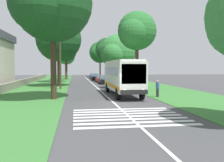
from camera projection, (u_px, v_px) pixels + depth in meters
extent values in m
plane|color=#424244|center=(115.00, 104.00, 21.09)|extent=(160.00, 160.00, 0.00)
cube|color=#387533|center=(38.00, 89.00, 34.70)|extent=(120.00, 8.00, 0.04)
cube|color=#387533|center=(154.00, 88.00, 37.11)|extent=(120.00, 8.00, 0.04)
cube|color=silver|center=(98.00, 89.00, 35.91)|extent=(110.00, 0.16, 0.01)
cube|color=silver|center=(122.00, 76.00, 27.49)|extent=(11.00, 2.50, 2.90)
cube|color=slate|center=(122.00, 71.00, 27.75)|extent=(9.68, 2.54, 0.85)
cube|color=slate|center=(134.00, 74.00, 22.07)|extent=(0.08, 2.20, 1.74)
cube|color=orange|center=(122.00, 85.00, 27.54)|extent=(10.78, 2.53, 0.36)
cube|color=silver|center=(122.00, 61.00, 27.40)|extent=(10.56, 2.30, 0.18)
cube|color=black|center=(134.00, 92.00, 22.04)|extent=(0.16, 2.40, 0.40)
sphere|color=#F2EDCC|center=(125.00, 91.00, 21.98)|extent=(0.24, 0.24, 0.24)
sphere|color=#F2EDCC|center=(143.00, 90.00, 22.21)|extent=(0.24, 0.24, 0.24)
cylinder|color=black|center=(118.00, 94.00, 23.55)|extent=(1.10, 0.32, 1.10)
cylinder|color=black|center=(107.00, 88.00, 30.86)|extent=(1.10, 0.32, 1.10)
cylinder|color=black|center=(142.00, 94.00, 23.89)|extent=(1.10, 0.32, 1.10)
cylinder|color=black|center=(126.00, 87.00, 31.20)|extent=(1.10, 0.32, 1.10)
cube|color=silver|center=(140.00, 126.00, 13.09)|extent=(0.45, 6.80, 0.01)
cube|color=silver|center=(136.00, 122.00, 13.98)|extent=(0.45, 6.80, 0.01)
cube|color=silver|center=(132.00, 119.00, 14.86)|extent=(0.45, 6.80, 0.01)
cube|color=silver|center=(129.00, 116.00, 15.75)|extent=(0.45, 6.80, 0.01)
cube|color=silver|center=(126.00, 114.00, 16.64)|extent=(0.45, 6.80, 0.01)
cube|color=silver|center=(123.00, 111.00, 17.53)|extent=(0.45, 6.80, 0.01)
cube|color=silver|center=(121.00, 109.00, 18.42)|extent=(0.45, 6.80, 0.01)
cube|color=black|center=(104.00, 81.00, 46.26)|extent=(4.30, 1.75, 0.70)
cube|color=slate|center=(104.00, 78.00, 46.13)|extent=(2.00, 1.61, 0.55)
cylinder|color=black|center=(101.00, 83.00, 44.83)|extent=(0.64, 0.22, 0.64)
cylinder|color=black|center=(99.00, 82.00, 47.49)|extent=(0.64, 0.22, 0.64)
cylinder|color=black|center=(109.00, 82.00, 45.06)|extent=(0.64, 0.22, 0.64)
cylinder|color=black|center=(107.00, 82.00, 47.72)|extent=(0.64, 0.22, 0.64)
cube|color=#B21E1E|center=(100.00, 80.00, 51.57)|extent=(4.30, 1.75, 0.70)
cube|color=slate|center=(100.00, 76.00, 51.44)|extent=(2.00, 1.61, 0.55)
cylinder|color=black|center=(97.00, 81.00, 50.14)|extent=(0.64, 0.22, 0.64)
cylinder|color=black|center=(96.00, 80.00, 52.81)|extent=(0.64, 0.22, 0.64)
cylinder|color=black|center=(105.00, 81.00, 50.37)|extent=(0.64, 0.22, 0.64)
cylinder|color=black|center=(104.00, 80.00, 53.03)|extent=(0.64, 0.22, 0.64)
cube|color=black|center=(95.00, 78.00, 59.81)|extent=(4.30, 1.75, 0.70)
cube|color=slate|center=(95.00, 75.00, 59.67)|extent=(2.00, 1.61, 0.55)
cylinder|color=black|center=(92.00, 79.00, 58.37)|extent=(0.64, 0.22, 0.64)
cylinder|color=black|center=(91.00, 78.00, 61.04)|extent=(0.64, 0.22, 0.64)
cylinder|color=black|center=(99.00, 79.00, 58.60)|extent=(0.64, 0.22, 0.64)
cylinder|color=black|center=(98.00, 78.00, 61.26)|extent=(0.64, 0.22, 0.64)
cube|color=navy|center=(93.00, 77.00, 67.14)|extent=(4.30, 1.75, 0.70)
cube|color=slate|center=(93.00, 74.00, 67.00)|extent=(2.00, 1.61, 0.55)
cylinder|color=black|center=(91.00, 78.00, 65.70)|extent=(0.64, 0.22, 0.64)
cylinder|color=black|center=(90.00, 77.00, 68.37)|extent=(0.64, 0.22, 0.64)
cylinder|color=black|center=(97.00, 78.00, 65.93)|extent=(0.64, 0.22, 0.64)
cylinder|color=black|center=(96.00, 77.00, 68.59)|extent=(0.64, 0.22, 0.64)
cylinder|color=#4C3826|center=(66.00, 68.00, 61.80)|extent=(0.58, 0.58, 5.52)
sphere|color=#19471E|center=(66.00, 51.00, 61.57)|extent=(5.09, 5.09, 5.09)
sphere|color=#19471E|center=(66.00, 53.00, 63.10)|extent=(3.55, 3.55, 3.55)
sphere|color=#19471E|center=(63.00, 52.00, 60.22)|extent=(3.34, 3.34, 3.34)
cylinder|color=#3D2D1E|center=(66.00, 69.00, 80.25)|extent=(0.52, 0.52, 4.97)
sphere|color=#337A38|center=(66.00, 56.00, 80.03)|extent=(5.40, 5.40, 5.40)
sphere|color=#337A38|center=(66.00, 58.00, 81.66)|extent=(3.18, 3.18, 3.18)
sphere|color=#337A38|center=(63.00, 57.00, 78.60)|extent=(4.05, 4.05, 4.05)
cylinder|color=#4C3826|center=(59.00, 69.00, 40.23)|extent=(0.54, 0.54, 5.46)
sphere|color=#19471E|center=(59.00, 39.00, 39.98)|extent=(7.11, 7.11, 7.11)
sphere|color=#19471E|center=(59.00, 44.00, 42.11)|extent=(5.25, 5.25, 5.25)
sphere|color=#19471E|center=(51.00, 41.00, 38.09)|extent=(4.01, 4.01, 4.01)
cylinder|color=#3D2D1E|center=(53.00, 62.00, 23.74)|extent=(0.55, 0.55, 6.94)
sphere|color=#19471E|center=(53.00, 2.00, 23.44)|extent=(7.36, 7.36, 7.36)
sphere|color=#19471E|center=(55.00, 13.00, 25.65)|extent=(4.85, 4.85, 4.85)
sphere|color=#19471E|center=(38.00, 3.00, 21.49)|extent=(4.89, 4.89, 4.89)
cylinder|color=#4C3826|center=(60.00, 67.00, 50.97)|extent=(0.39, 0.39, 6.07)
sphere|color=#286B2D|center=(60.00, 43.00, 50.71)|extent=(5.98, 5.98, 5.98)
sphere|color=#286B2D|center=(61.00, 46.00, 52.51)|extent=(4.26, 4.26, 4.26)
sphere|color=#286B2D|center=(55.00, 45.00, 49.13)|extent=(3.29, 3.29, 3.29)
cylinder|color=#3D2D1E|center=(107.00, 67.00, 71.26)|extent=(0.41, 0.41, 6.19)
sphere|color=#19471E|center=(107.00, 49.00, 70.99)|extent=(6.47, 6.47, 6.47)
sphere|color=#19471E|center=(106.00, 51.00, 72.94)|extent=(4.12, 4.12, 4.12)
sphere|color=#19471E|center=(104.00, 51.00, 69.28)|extent=(4.38, 4.38, 4.38)
cylinder|color=#3D2D1E|center=(100.00, 67.00, 83.10)|extent=(0.45, 0.45, 5.91)
sphere|color=#1E5623|center=(100.00, 52.00, 82.84)|extent=(6.99, 6.99, 6.99)
sphere|color=#1E5623|center=(99.00, 54.00, 84.94)|extent=(3.86, 3.86, 3.86)
sphere|color=#1E5623|center=(97.00, 54.00, 80.99)|extent=(4.90, 4.90, 4.90)
cylinder|color=#4C3826|center=(118.00, 72.00, 53.53)|extent=(0.60, 0.60, 4.12)
sphere|color=#337A38|center=(118.00, 52.00, 53.31)|extent=(7.50, 7.50, 7.50)
sphere|color=#337A38|center=(116.00, 55.00, 55.56)|extent=(4.96, 4.96, 4.96)
sphere|color=#337A38|center=(114.00, 54.00, 51.32)|extent=(4.64, 4.64, 4.64)
cylinder|color=#4C3826|center=(137.00, 65.00, 35.21)|extent=(0.49, 0.49, 6.52)
sphere|color=#286B2D|center=(137.00, 31.00, 34.96)|extent=(5.33, 5.33, 5.33)
sphere|color=#286B2D|center=(134.00, 35.00, 36.56)|extent=(3.26, 3.26, 3.26)
sphere|color=#286B2D|center=(134.00, 32.00, 33.55)|extent=(3.69, 3.69, 3.69)
cylinder|color=#473828|center=(60.00, 62.00, 34.71)|extent=(0.24, 0.24, 7.47)
cube|color=#3D3326|center=(60.00, 38.00, 34.54)|extent=(0.12, 1.40, 0.12)
cube|color=gray|center=(20.00, 83.00, 39.11)|extent=(70.00, 0.40, 1.01)
cylinder|color=#26262D|center=(158.00, 93.00, 25.61)|extent=(0.28, 0.28, 0.85)
cylinder|color=#334C99|center=(158.00, 86.00, 25.57)|extent=(0.34, 0.34, 0.60)
sphere|color=tan|center=(158.00, 81.00, 25.55)|extent=(0.24, 0.24, 0.24)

